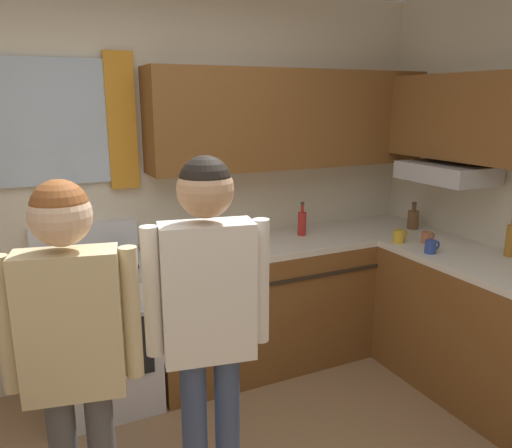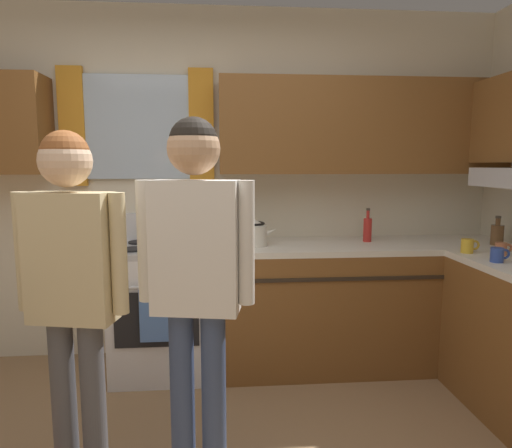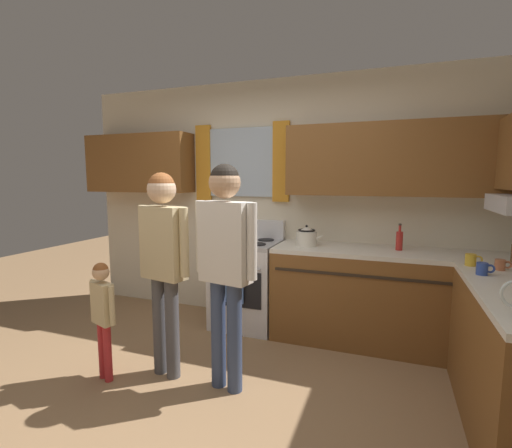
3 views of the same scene
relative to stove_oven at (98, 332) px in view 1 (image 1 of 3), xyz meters
name	(u,v)px [view 1 (image 1 of 3)]	position (x,y,z in m)	size (l,w,h in m)	color
back_wall_unit	(119,163)	(0.25, 0.28, 1.00)	(4.60, 0.42, 2.60)	beige
kitchen_counter_run	(366,310)	(1.74, -0.42, -0.02)	(2.16, 2.06, 0.90)	brown
stove_oven	(98,332)	(0.00, 0.00, 0.00)	(0.66, 0.67, 1.10)	silver
bottle_sauce_red	(302,223)	(1.48, 0.05, 0.53)	(0.06, 0.06, 0.25)	red
bottle_oil_amber	(511,239)	(2.41, -0.95, 0.54)	(0.06, 0.06, 0.29)	#B27223
bottle_squat_brown	(413,219)	(2.35, -0.15, 0.51)	(0.08, 0.08, 0.21)	brown
mug_mustard_yellow	(399,236)	(1.99, -0.41, 0.48)	(0.12, 0.08, 0.09)	gold
mug_cobalt_blue	(431,247)	(2.01, -0.69, 0.48)	(0.11, 0.07, 0.08)	#2D479E
cup_terracotta	(427,237)	(2.16, -0.49, 0.47)	(0.11, 0.07, 0.08)	#B76642
stovetop_kettle	(195,239)	(0.64, -0.04, 0.53)	(0.27, 0.20, 0.21)	silver
adult_holding_child	(72,339)	(-0.23, -1.17, 0.54)	(0.49, 0.22, 1.60)	#4C4C51
adult_in_plaid	(208,306)	(0.30, -1.18, 0.58)	(0.51, 0.22, 1.66)	#38476B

